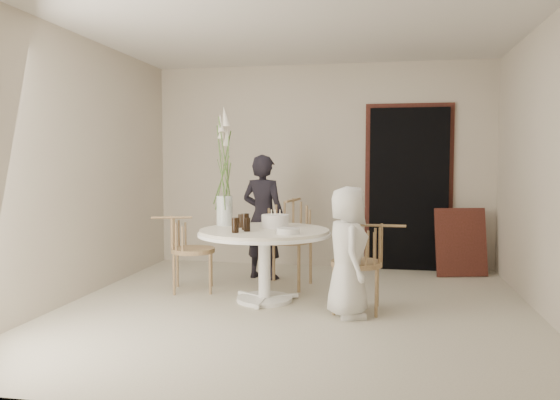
% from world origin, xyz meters
% --- Properties ---
extents(ground, '(4.50, 4.50, 0.00)m').
position_xyz_m(ground, '(0.00, 0.00, 0.00)').
color(ground, beige).
rests_on(ground, ground).
extents(room_shell, '(4.50, 4.50, 4.50)m').
position_xyz_m(room_shell, '(0.00, 0.00, 1.62)').
color(room_shell, silver).
rests_on(room_shell, ground).
extents(doorway, '(1.00, 0.10, 2.10)m').
position_xyz_m(doorway, '(1.15, 2.19, 1.05)').
color(doorway, black).
rests_on(doorway, ground).
extents(door_trim, '(1.12, 0.03, 2.22)m').
position_xyz_m(door_trim, '(1.15, 2.23, 1.11)').
color(door_trim, '#5B251F').
rests_on(door_trim, ground).
extents(table, '(1.33, 1.33, 0.73)m').
position_xyz_m(table, '(-0.35, 0.25, 0.62)').
color(table, white).
rests_on(table, ground).
extents(picture_frame, '(0.66, 0.34, 0.84)m').
position_xyz_m(picture_frame, '(1.77, 1.88, 0.42)').
color(picture_frame, '#5B251F').
rests_on(picture_frame, ground).
extents(chair_far, '(0.60, 0.64, 0.98)m').
position_xyz_m(chair_far, '(-0.23, 1.07, 0.64)').
color(chair_far, tan).
rests_on(chair_far, ground).
extents(chair_right, '(0.51, 0.48, 0.83)m').
position_xyz_m(chair_right, '(0.69, 0.06, 0.54)').
color(chair_right, tan).
rests_on(chair_right, ground).
extents(chair_left, '(0.57, 0.54, 0.82)m').
position_xyz_m(chair_left, '(-1.32, 0.52, 0.53)').
color(chair_left, tan).
rests_on(chair_left, ground).
extents(girl, '(0.62, 0.49, 1.49)m').
position_xyz_m(girl, '(-0.59, 1.31, 0.75)').
color(girl, black).
rests_on(girl, ground).
extents(boy, '(0.50, 0.65, 1.19)m').
position_xyz_m(boy, '(0.51, -0.15, 0.59)').
color(boy, white).
rests_on(boy, ground).
extents(birthday_cake, '(0.28, 0.28, 0.18)m').
position_xyz_m(birthday_cake, '(-0.27, 0.41, 0.80)').
color(birthday_cake, white).
rests_on(birthday_cake, table).
extents(cola_tumbler_a, '(0.07, 0.07, 0.13)m').
position_xyz_m(cola_tumbler_a, '(-0.48, 0.06, 0.80)').
color(cola_tumbler_a, black).
rests_on(cola_tumbler_a, table).
extents(cola_tumbler_b, '(0.09, 0.09, 0.15)m').
position_xyz_m(cola_tumbler_b, '(-0.57, -0.06, 0.80)').
color(cola_tumbler_b, black).
rests_on(cola_tumbler_b, table).
extents(cola_tumbler_c, '(0.09, 0.09, 0.16)m').
position_xyz_m(cola_tumbler_c, '(-0.53, 0.18, 0.81)').
color(cola_tumbler_c, black).
rests_on(cola_tumbler_c, table).
extents(cola_tumbler_d, '(0.09, 0.09, 0.14)m').
position_xyz_m(cola_tumbler_d, '(-0.62, 0.35, 0.80)').
color(cola_tumbler_d, black).
rests_on(cola_tumbler_d, table).
extents(plate_stack, '(0.25, 0.25, 0.06)m').
position_xyz_m(plate_stack, '(-0.06, -0.05, 0.76)').
color(plate_stack, silver).
rests_on(plate_stack, table).
extents(flower_vase, '(0.17, 0.17, 1.25)m').
position_xyz_m(flower_vase, '(-0.84, 0.50, 1.21)').
color(flower_vase, silver).
rests_on(flower_vase, table).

